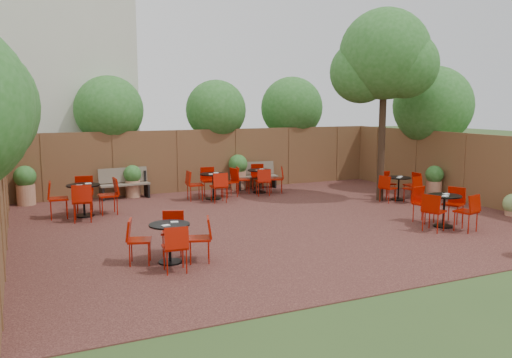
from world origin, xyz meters
name	(u,v)px	position (x,y,z in m)	size (l,w,h in m)	color
ground	(278,222)	(0.00, 0.00, 0.00)	(80.00, 80.00, 0.00)	#354F23
courtyard_paving	(278,221)	(0.00, 0.00, 0.01)	(12.00, 10.00, 0.02)	#381916
fence_back	(209,160)	(0.00, 5.00, 1.00)	(12.00, 0.08, 2.00)	brown
fence_left	(1,200)	(-6.00, 0.00, 1.00)	(0.08, 10.00, 2.00)	brown
fence_right	(464,168)	(6.00, 0.00, 1.00)	(0.08, 10.00, 2.00)	brown
neighbour_building	(50,68)	(-4.50, 8.00, 4.00)	(5.00, 4.00, 8.00)	beige
overhang_foliage	(175,108)	(-1.96, 1.87, 2.73)	(15.92, 10.77, 2.71)	#286320
courtyard_tree	(384,60)	(3.94, 1.15, 4.04)	(2.73, 2.63, 5.48)	black
park_bench_left	(124,183)	(-2.82, 4.62, 0.49)	(1.50, 0.59, 0.91)	brown
park_bench_right	(255,175)	(1.50, 4.62, 0.47)	(1.46, 0.57, 0.88)	brown
bistro_tables	(251,196)	(-0.17, 1.20, 0.46)	(10.21, 7.50, 0.93)	black
planters	(200,178)	(-0.66, 3.92, 0.60)	(11.73, 4.50, 1.15)	#B07758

